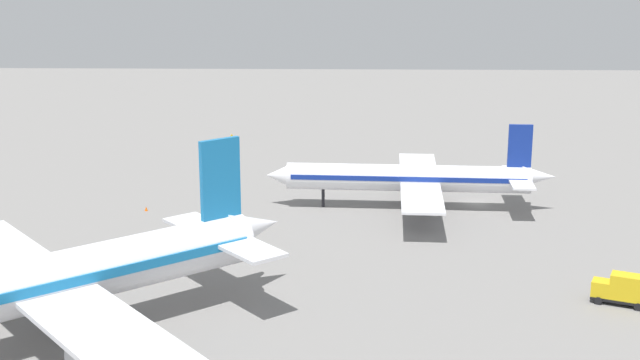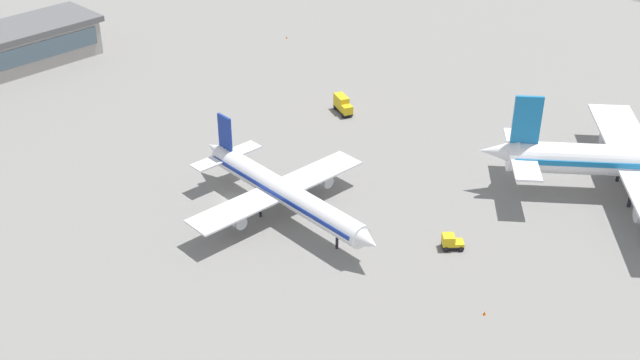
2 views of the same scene
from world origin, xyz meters
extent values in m
plane|color=gray|center=(0.00, 0.00, 0.00)|extent=(288.00, 288.00, 0.00)
cylinder|color=white|center=(-2.99, 10.18, 4.45)|extent=(5.40, 33.89, 3.71)
cone|color=white|center=(-2.08, 28.15, 4.45)|extent=(3.71, 3.88, 3.53)
cone|color=white|center=(-3.89, -7.78, 5.01)|extent=(3.20, 4.78, 2.97)
cube|color=navy|center=(-2.99, 10.18, 4.73)|extent=(5.41, 32.55, 0.67)
cube|color=white|center=(-3.07, 8.50, 4.08)|extent=(32.29, 7.00, 0.33)
cylinder|color=#A5A8AD|center=(-12.04, 8.95, 2.78)|extent=(2.26, 4.48, 2.04)
cylinder|color=#A5A8AD|center=(5.89, 8.05, 2.78)|extent=(2.26, 4.48, 2.04)
cube|color=white|center=(-3.75, -4.98, 4.83)|extent=(12.96, 3.66, 0.27)
cube|color=navy|center=(-3.75, -4.98, 9.28)|extent=(0.56, 3.26, 5.94)
cylinder|color=black|center=(-2.39, 21.98, 1.30)|extent=(0.45, 0.45, 2.60)
cylinder|color=black|center=(-6.09, 7.64, 1.30)|extent=(0.45, 0.45, 2.60)
cylinder|color=black|center=(-0.16, 7.34, 1.30)|extent=(0.45, 0.45, 2.60)
cylinder|color=white|center=(-49.62, 47.85, 6.17)|extent=(33.79, 39.31, 5.14)
cone|color=white|center=(-33.72, 28.65, 6.95)|extent=(7.27, 7.58, 4.12)
cube|color=#1972B2|center=(-49.62, 47.85, 6.56)|extent=(32.67, 37.93, 0.93)
cube|color=white|center=(-48.13, 46.05, 5.66)|extent=(39.00, 34.10, 0.46)
cylinder|color=#A5A8AD|center=(-57.71, 38.12, 3.86)|extent=(6.06, 6.49, 2.83)
cylinder|color=#A5A8AD|center=(-38.54, 53.98, 3.86)|extent=(6.06, 6.49, 2.83)
cube|color=white|center=(-36.20, 31.64, 6.69)|extent=(16.36, 14.56, 0.37)
cube|color=#1972B2|center=(-36.20, 31.64, 12.86)|extent=(3.29, 3.81, 8.23)
cylinder|color=black|center=(-50.40, 42.35, 1.80)|extent=(0.62, 0.62, 3.60)
cylinder|color=black|center=(-44.06, 47.59, 1.80)|extent=(0.62, 0.62, 3.60)
cube|color=black|center=(-37.04, -9.30, 0.55)|extent=(3.97, 5.89, 0.30)
cube|color=gold|center=(-36.28, -7.56, 1.50)|extent=(2.46, 2.41, 1.60)
cube|color=#3F596B|center=(-35.96, -6.82, 1.82)|extent=(1.50, 0.71, 0.90)
cube|color=gold|center=(-37.40, -10.13, 2.00)|extent=(3.26, 4.24, 2.60)
cylinder|color=black|center=(-37.13, -7.13, 0.40)|extent=(0.59, 0.85, 0.80)
cylinder|color=black|center=(-35.39, -7.89, 0.40)|extent=(0.59, 0.85, 0.80)
cylinder|color=black|center=(-38.69, -10.72, 0.40)|extent=(0.59, 0.85, 0.80)
cylinder|color=black|center=(-36.95, -11.48, 0.40)|extent=(0.59, 0.85, 0.80)
cube|color=black|center=(-14.56, 34.26, 0.55)|extent=(3.62, 3.59, 0.30)
cube|color=gold|center=(-14.06, 33.77, 1.50)|extent=(2.61, 2.62, 1.60)
cube|color=#3F596B|center=(-13.48, 33.21, 1.82)|extent=(1.17, 1.20, 0.90)
cube|color=gold|center=(-15.21, 34.89, 0.95)|extent=(2.33, 2.34, 0.50)
cylinder|color=black|center=(-13.09, 34.16, 0.40)|extent=(0.78, 0.77, 0.80)
cylinder|color=black|center=(-14.42, 32.80, 0.40)|extent=(0.78, 0.77, 0.80)
cylinder|color=black|center=(-14.70, 35.72, 0.40)|extent=(0.78, 0.77, 0.80)
cylinder|color=black|center=(-16.02, 34.36, 0.40)|extent=(0.78, 0.77, 0.80)
cylinder|color=#1E2338|center=(39.94, 40.17, 0.42)|extent=(0.41, 0.41, 0.85)
cylinder|color=yellow|center=(39.94, 40.17, 1.15)|extent=(0.48, 0.48, 0.60)
sphere|color=tan|center=(39.94, 40.17, 1.56)|extent=(0.22, 0.22, 0.22)
cylinder|color=yellow|center=(39.72, 40.09, 1.15)|extent=(0.10, 0.10, 0.54)
cylinder|color=yellow|center=(40.17, 40.25, 1.15)|extent=(0.10, 0.10, 0.54)
cone|color=#EA590C|center=(-5.08, 46.59, 0.30)|extent=(0.44, 0.44, 0.60)
camera|label=1|loc=(-122.86, 19.19, 35.56)|focal=49.84mm
camera|label=2|loc=(70.63, 90.45, 70.67)|focal=45.82mm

